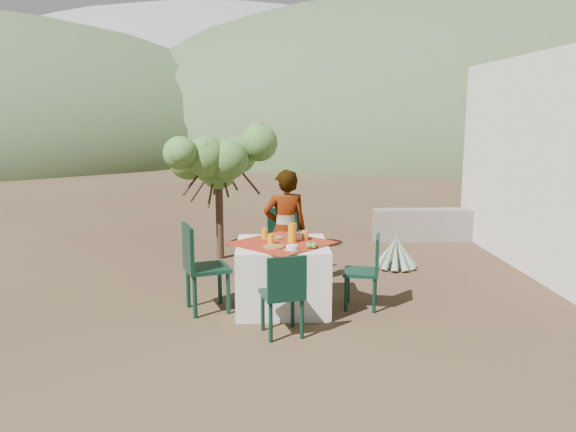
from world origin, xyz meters
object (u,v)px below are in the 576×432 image
object	(u,v)px
chair_right	(368,268)
person	(285,230)
chair_left	(200,264)
chair_far	(285,240)
shrub_tree	(222,166)
agave	(396,253)
juice_pitcher	(292,233)
table	(282,275)
chair_near	(284,292)

from	to	relation	value
chair_right	person	size ratio (longest dim) A/B	0.56
chair_left	chair_far	bearing A→B (deg)	-57.54
shrub_tree	chair_far	bearing A→B (deg)	-52.46
chair_right	agave	size ratio (longest dim) A/B	1.30
person	juice_pitcher	distance (m)	0.72
table	chair_right	bearing A→B (deg)	-3.43
person	shrub_tree	world-z (taller)	shrub_tree
chair_far	chair_left	bearing A→B (deg)	-138.80
shrub_tree	juice_pitcher	world-z (taller)	shrub_tree
chair_right	chair_far	bearing A→B (deg)	-130.58
chair_far	chair_right	world-z (taller)	chair_far
chair_left	agave	distance (m)	3.12
chair_left	chair_near	bearing A→B (deg)	-149.38
table	chair_near	world-z (taller)	chair_near
table	juice_pitcher	distance (m)	0.50
chair_right	shrub_tree	bearing A→B (deg)	-130.10
chair_left	agave	bearing A→B (deg)	-75.81
table	chair_far	distance (m)	1.15
shrub_tree	juice_pitcher	distance (m)	2.55
table	agave	distance (m)	2.32
table	chair_left	bearing A→B (deg)	-173.79
person	table	bearing A→B (deg)	75.38
agave	chair_left	bearing A→B (deg)	-147.05
shrub_tree	juice_pitcher	xyz separation A→B (m)	(0.94, -2.30, -0.55)
chair_near	chair_left	bearing A→B (deg)	-54.62
chair_left	person	size ratio (longest dim) A/B	0.66
shrub_tree	agave	world-z (taller)	shrub_tree
table	chair_near	bearing A→B (deg)	-90.66
table	juice_pitcher	world-z (taller)	juice_pitcher
shrub_tree	agave	size ratio (longest dim) A/B	2.77
table	chair_right	size ratio (longest dim) A/B	1.54
chair_far	chair_right	bearing A→B (deg)	-63.44
person	agave	xyz separation A→B (m)	(1.62, 0.87, -0.54)
agave	shrub_tree	bearing A→B (deg)	163.83
juice_pitcher	chair_near	bearing A→B (deg)	-98.01
chair_left	agave	size ratio (longest dim) A/B	1.53
shrub_tree	chair_right	bearing A→B (deg)	-52.94
person	agave	bearing A→B (deg)	-161.40
chair_far	chair_right	xyz separation A→B (m)	(0.89, -1.20, -0.06)
chair_near	agave	bearing A→B (deg)	-138.49
chair_near	juice_pitcher	size ratio (longest dim) A/B	3.93
table	chair_far	world-z (taller)	chair_far
chair_near	juice_pitcher	bearing A→B (deg)	-112.02
table	chair_right	distance (m)	0.98
chair_right	person	world-z (taller)	person
chair_right	agave	world-z (taller)	chair_right
juice_pitcher	agave	bearing A→B (deg)	45.13
table	juice_pitcher	size ratio (longest dim) A/B	6.02
juice_pitcher	chair_right	bearing A→B (deg)	-4.65
shrub_tree	juice_pitcher	bearing A→B (deg)	-67.85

